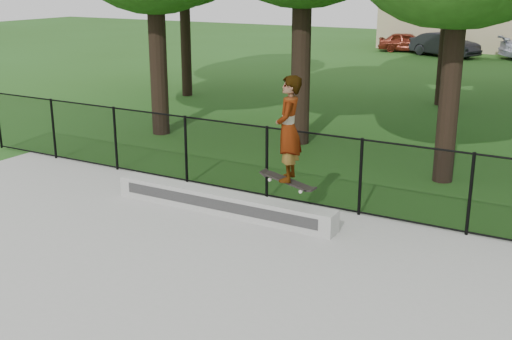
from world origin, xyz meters
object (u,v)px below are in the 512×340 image
(car_a, at_px, (407,42))
(car_b, at_px, (445,45))
(grind_ledge, at_px, (222,202))
(skater_airborne, at_px, (288,130))

(car_a, bearing_deg, car_b, -129.90)
(grind_ledge, relative_size, car_a, 1.38)
(grind_ledge, relative_size, skater_airborne, 2.36)
(car_a, height_order, skater_airborne, skater_airborne)
(skater_airborne, bearing_deg, car_b, 98.61)
(car_b, height_order, skater_airborne, skater_airborne)
(car_b, distance_m, skater_airborne, 28.48)
(car_a, xyz_separation_m, skater_airborne, (6.83, -29.38, 1.32))
(car_a, bearing_deg, skater_airborne, 179.13)
(car_a, distance_m, skater_airborne, 30.19)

